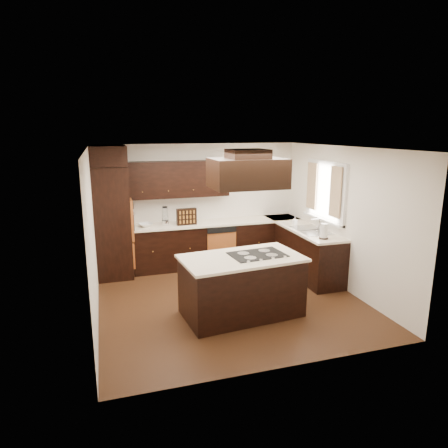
{
  "coord_description": "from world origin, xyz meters",
  "views": [
    {
      "loc": [
        -1.91,
        -5.94,
        2.76
      ],
      "look_at": [
        0.1,
        0.6,
        1.15
      ],
      "focal_mm": 32.0,
      "sensor_mm": 36.0,
      "label": 1
    }
  ],
  "objects_px": {
    "oven_column": "(112,223)",
    "spice_rack": "(187,217)",
    "range_hood": "(247,173)",
    "island": "(241,287)"
  },
  "relations": [
    {
      "from": "oven_column",
      "to": "spice_rack",
      "type": "height_order",
      "value": "oven_column"
    },
    {
      "from": "island",
      "to": "oven_column",
      "type": "bearing_deg",
      "value": 122.16
    },
    {
      "from": "range_hood",
      "to": "spice_rack",
      "type": "relative_size",
      "value": 2.64
    },
    {
      "from": "oven_column",
      "to": "island",
      "type": "relative_size",
      "value": 1.23
    },
    {
      "from": "oven_column",
      "to": "spice_rack",
      "type": "relative_size",
      "value": 5.34
    },
    {
      "from": "oven_column",
      "to": "island",
      "type": "height_order",
      "value": "oven_column"
    },
    {
      "from": "island",
      "to": "range_hood",
      "type": "xyz_separation_m",
      "value": [
        0.09,
        0.04,
        1.72
      ]
    },
    {
      "from": "range_hood",
      "to": "island",
      "type": "bearing_deg",
      "value": -153.63
    },
    {
      "from": "spice_rack",
      "to": "range_hood",
      "type": "bearing_deg",
      "value": -81.47
    },
    {
      "from": "range_hood",
      "to": "spice_rack",
      "type": "distance_m",
      "value": 2.53
    }
  ]
}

